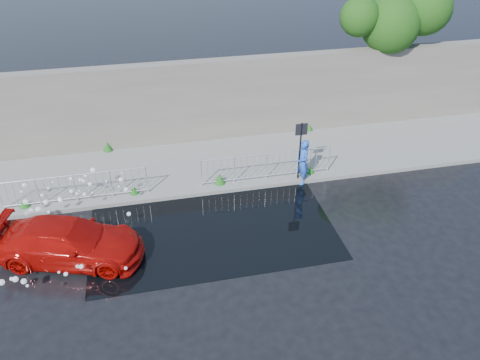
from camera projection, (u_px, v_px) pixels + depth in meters
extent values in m
plane|color=black|center=(202.00, 249.00, 14.85)|extent=(90.00, 90.00, 0.00)
cube|color=gray|center=(184.00, 167.00, 18.91)|extent=(30.00, 4.00, 0.15)
cube|color=gray|center=(190.00, 194.00, 17.27)|extent=(30.00, 0.25, 0.16)
cube|color=#645C54|center=(175.00, 103.00, 19.72)|extent=(30.00, 0.60, 3.50)
cube|color=black|center=(212.00, 227.00, 15.76)|extent=(8.00, 5.00, 0.01)
cylinder|color=black|center=(300.00, 153.00, 17.46)|extent=(0.06, 0.06, 2.50)
cube|color=black|center=(302.00, 129.00, 16.92)|extent=(0.45, 0.04, 0.45)
cylinder|color=#332114|center=(385.00, 65.00, 22.00)|extent=(0.36, 0.36, 5.00)
sphere|color=#0E380D|center=(391.00, 24.00, 20.11)|extent=(2.53, 2.53, 2.53)
sphere|color=#0E380D|center=(425.00, 8.00, 20.05)|extent=(2.31, 2.31, 2.31)
sphere|color=#0E380D|center=(360.00, 17.00, 19.63)|extent=(1.67, 1.67, 1.67)
cylinder|color=silver|center=(147.00, 180.00, 16.95)|extent=(0.05, 0.05, 1.10)
cylinder|color=silver|center=(72.00, 175.00, 16.22)|extent=(5.00, 0.04, 0.04)
cylinder|color=silver|center=(77.00, 198.00, 16.74)|extent=(5.00, 0.04, 0.04)
cylinder|color=silver|center=(201.00, 173.00, 17.31)|extent=(0.05, 0.05, 1.10)
cylinder|color=silver|center=(328.00, 159.00, 18.20)|extent=(0.05, 0.05, 1.10)
cylinder|color=silver|center=(267.00, 154.00, 17.47)|extent=(5.00, 0.04, 0.04)
cylinder|color=silver|center=(266.00, 176.00, 17.99)|extent=(5.00, 0.04, 0.04)
cone|color=#144B16|center=(24.00, 203.00, 16.44)|extent=(0.40, 0.40, 0.30)
cone|color=#144B16|center=(134.00, 190.00, 17.12)|extent=(0.36, 0.36, 0.30)
cone|color=#144B16|center=(220.00, 178.00, 17.66)|extent=(0.44, 0.44, 0.41)
cone|color=#144B16|center=(310.00, 169.00, 18.33)|extent=(0.38, 0.38, 0.31)
cone|color=#144B16|center=(108.00, 146.00, 19.78)|extent=(0.42, 0.42, 0.41)
cone|color=#144B16|center=(309.00, 127.00, 21.42)|extent=(0.34, 0.34, 0.30)
sphere|color=white|center=(123.00, 225.00, 15.57)|extent=(0.07, 0.07, 0.07)
sphere|color=white|center=(85.00, 176.00, 16.69)|extent=(0.10, 0.10, 0.10)
sphere|color=white|center=(77.00, 194.00, 16.10)|extent=(0.10, 0.10, 0.10)
sphere|color=white|center=(92.00, 193.00, 15.97)|extent=(0.06, 0.06, 0.06)
sphere|color=white|center=(79.00, 191.00, 15.92)|extent=(0.06, 0.06, 0.06)
sphere|color=white|center=(90.00, 184.00, 16.21)|extent=(0.14, 0.14, 0.14)
sphere|color=white|center=(48.00, 188.00, 16.04)|extent=(0.09, 0.09, 0.09)
sphere|color=white|center=(60.00, 201.00, 15.77)|extent=(0.12, 0.12, 0.12)
sphere|color=white|center=(35.00, 238.00, 14.89)|extent=(0.16, 0.16, 0.16)
sphere|color=white|center=(84.00, 194.00, 15.88)|extent=(0.13, 0.13, 0.13)
sphere|color=white|center=(37.00, 225.00, 15.27)|extent=(0.17, 0.17, 0.17)
sphere|color=white|center=(60.00, 199.00, 15.76)|extent=(0.13, 0.13, 0.13)
sphere|color=white|center=(21.00, 192.00, 15.98)|extent=(0.09, 0.09, 0.09)
sphere|color=white|center=(129.00, 214.00, 15.62)|extent=(0.14, 0.14, 0.14)
sphere|color=white|center=(106.00, 181.00, 16.45)|extent=(0.08, 0.08, 0.08)
sphere|color=white|center=(29.00, 228.00, 15.10)|extent=(0.08, 0.08, 0.08)
sphere|color=white|center=(61.00, 200.00, 15.81)|extent=(0.16, 0.16, 0.16)
sphere|color=white|center=(27.00, 213.00, 15.39)|extent=(0.15, 0.15, 0.15)
sphere|color=white|center=(119.00, 187.00, 16.32)|extent=(0.08, 0.08, 0.08)
sphere|color=white|center=(80.00, 180.00, 16.51)|extent=(0.13, 0.13, 0.13)
sphere|color=white|center=(31.00, 211.00, 15.42)|extent=(0.15, 0.15, 0.15)
sphere|color=white|center=(71.00, 191.00, 16.07)|extent=(0.14, 0.14, 0.14)
sphere|color=white|center=(98.00, 232.00, 15.34)|extent=(0.17, 0.17, 0.17)
sphere|color=white|center=(52.00, 182.00, 16.38)|extent=(0.07, 0.07, 0.07)
sphere|color=white|center=(38.00, 209.00, 15.48)|extent=(0.17, 0.17, 0.17)
sphere|color=white|center=(49.00, 212.00, 15.41)|extent=(0.09, 0.09, 0.09)
sphere|color=white|center=(25.00, 202.00, 15.64)|extent=(0.18, 0.18, 0.18)
sphere|color=white|center=(93.00, 170.00, 16.74)|extent=(0.18, 0.18, 0.18)
sphere|color=white|center=(24.00, 185.00, 16.25)|extent=(0.15, 0.15, 0.15)
sphere|color=white|center=(122.00, 173.00, 16.83)|extent=(0.10, 0.10, 0.10)
sphere|color=white|center=(83.00, 181.00, 16.33)|extent=(0.10, 0.10, 0.10)
sphere|color=white|center=(42.00, 195.00, 15.75)|extent=(0.10, 0.10, 0.10)
sphere|color=white|center=(46.00, 202.00, 15.59)|extent=(0.16, 0.16, 0.16)
sphere|color=white|center=(71.00, 179.00, 16.31)|extent=(0.11, 0.11, 0.11)
sphere|color=white|center=(56.00, 221.00, 15.32)|extent=(0.14, 0.14, 0.14)
sphere|color=white|center=(126.00, 189.00, 16.25)|extent=(0.15, 0.15, 0.15)
sphere|color=white|center=(121.00, 180.00, 16.54)|extent=(0.16, 0.16, 0.16)
sphere|color=white|center=(35.00, 223.00, 15.24)|extent=(0.10, 0.10, 0.10)
sphere|color=white|center=(26.00, 221.00, 15.25)|extent=(0.08, 0.08, 0.08)
sphere|color=white|center=(124.00, 268.00, 13.86)|extent=(0.16, 0.16, 0.16)
sphere|color=white|center=(119.00, 263.00, 13.92)|extent=(0.10, 0.10, 0.10)
sphere|color=white|center=(59.00, 272.00, 13.64)|extent=(0.08, 0.08, 0.08)
sphere|color=white|center=(126.00, 268.00, 13.29)|extent=(0.10, 0.10, 0.10)
sphere|color=white|center=(97.00, 263.00, 13.43)|extent=(0.08, 0.08, 0.08)
sphere|color=white|center=(120.00, 264.00, 13.55)|extent=(0.16, 0.16, 0.16)
sphere|color=white|center=(27.00, 286.00, 12.26)|extent=(0.08, 0.08, 0.08)
sphere|color=white|center=(66.00, 274.00, 13.06)|extent=(0.12, 0.12, 0.12)
sphere|color=white|center=(15.00, 279.00, 12.72)|extent=(0.16, 0.16, 0.16)
sphere|color=white|center=(2.00, 282.00, 12.60)|extent=(0.17, 0.17, 0.17)
sphere|color=white|center=(81.00, 267.00, 13.16)|extent=(0.13, 0.13, 0.13)
sphere|color=white|center=(24.00, 281.00, 12.91)|extent=(0.17, 0.17, 0.17)
sphere|color=white|center=(110.00, 264.00, 13.43)|extent=(0.14, 0.14, 0.14)
sphere|color=white|center=(78.00, 266.00, 13.48)|extent=(0.12, 0.12, 0.12)
sphere|color=white|center=(12.00, 279.00, 13.36)|extent=(0.11, 0.11, 0.11)
imported|color=#A80A06|center=(69.00, 242.00, 14.14)|extent=(4.80, 3.01, 1.30)
imported|color=blue|center=(303.00, 162.00, 17.59)|extent=(0.46, 0.68, 1.81)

